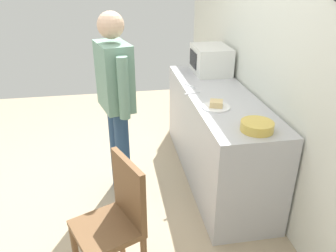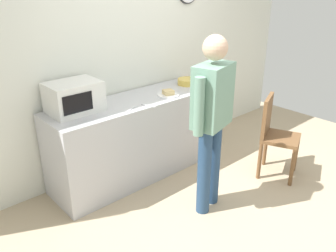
% 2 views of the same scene
% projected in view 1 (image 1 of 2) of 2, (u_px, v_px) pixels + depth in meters
% --- Properties ---
extents(ground_plane, '(6.00, 6.00, 0.00)m').
position_uv_depth(ground_plane, '(99.00, 201.00, 3.21)').
color(ground_plane, tan).
extents(back_wall, '(5.40, 0.13, 2.60)m').
position_uv_depth(back_wall, '(275.00, 60.00, 2.88)').
color(back_wall, silver).
rests_on(back_wall, ground_plane).
extents(kitchen_counter, '(2.03, 0.62, 0.92)m').
position_uv_depth(kitchen_counter, '(216.00, 135.00, 3.43)').
color(kitchen_counter, '#B7B7BC').
rests_on(kitchen_counter, ground_plane).
extents(microwave, '(0.50, 0.39, 0.30)m').
position_uv_depth(microwave, '(211.00, 60.00, 3.78)').
color(microwave, silver).
rests_on(microwave, kitchen_counter).
extents(sandwich_plate, '(0.24, 0.24, 0.07)m').
position_uv_depth(sandwich_plate, '(216.00, 106.00, 2.89)').
color(sandwich_plate, white).
rests_on(sandwich_plate, kitchen_counter).
extents(salad_bowl, '(0.25, 0.25, 0.07)m').
position_uv_depth(salad_bowl, '(257.00, 126.00, 2.49)').
color(salad_bowl, gold).
rests_on(salad_bowl, kitchen_counter).
extents(fork_utensil, '(0.07, 0.17, 0.01)m').
position_uv_depth(fork_utensil, '(192.00, 93.00, 3.22)').
color(fork_utensil, silver).
rests_on(fork_utensil, kitchen_counter).
extents(spoon_utensil, '(0.16, 0.10, 0.01)m').
position_uv_depth(spoon_utensil, '(190.00, 86.00, 3.41)').
color(spoon_utensil, silver).
rests_on(spoon_utensil, kitchen_counter).
extents(person_standing, '(0.57, 0.33, 1.71)m').
position_uv_depth(person_standing, '(116.00, 95.00, 2.94)').
color(person_standing, navy).
rests_on(person_standing, ground_plane).
extents(wooden_chair, '(0.53, 0.53, 0.94)m').
position_uv_depth(wooden_chair, '(116.00, 219.00, 2.22)').
color(wooden_chair, brown).
rests_on(wooden_chair, ground_plane).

